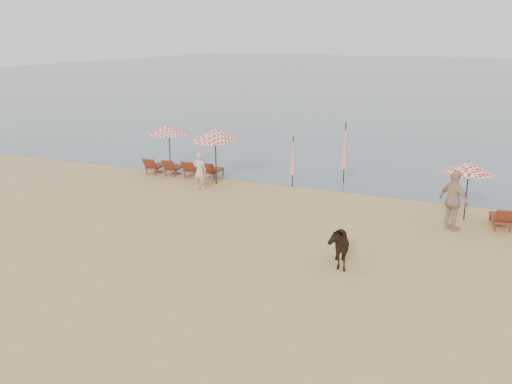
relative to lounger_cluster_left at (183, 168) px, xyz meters
The scene contains 11 objects.
ground 11.29m from the lounger_cluster_left, 59.59° to the right, with size 120.00×120.00×0.00m, color tan.
sea 70.50m from the lounger_cluster_left, 85.35° to the left, with size 160.00×140.00×0.06m, color #51606B.
lounger_cluster_left is the anchor object (origin of this frame).
umbrella_open_left_a 1.88m from the lounger_cluster_left, 158.56° to the left, with size 1.96×1.96×2.23m.
umbrella_open_left_b 2.85m from the lounger_cluster_left, 19.31° to the right, with size 1.98×2.01×2.52m.
umbrella_open_right 12.30m from the lounger_cluster_left, ahead, with size 1.71×1.71×2.08m.
umbrella_closed_left 5.26m from the lounger_cluster_left, ahead, with size 0.26×0.26×2.15m.
umbrella_closed_right 7.27m from the lounger_cluster_left, 13.57° to the left, with size 0.32×0.32×2.62m.
cow 11.61m from the lounger_cluster_left, 37.60° to the right, with size 0.66×1.44×1.22m, color black.
beachgoer_left 2.55m from the lounger_cluster_left, 42.77° to the right, with size 0.57×0.37×1.56m, color #D9A888.
beachgoer_right_b 12.14m from the lounger_cluster_left, 13.06° to the right, with size 1.16×0.48×1.98m, color tan.
Camera 1 is at (7.44, -11.69, 6.22)m, focal length 40.00 mm.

